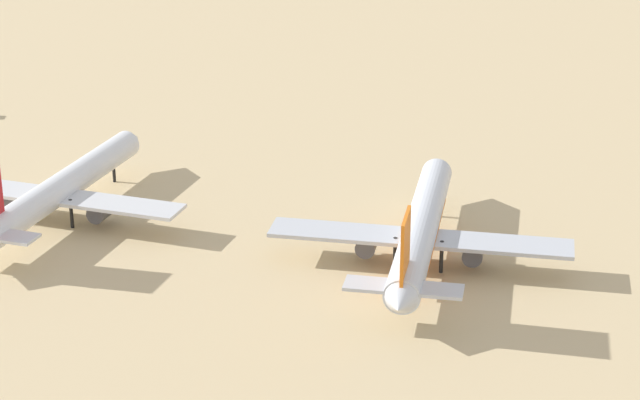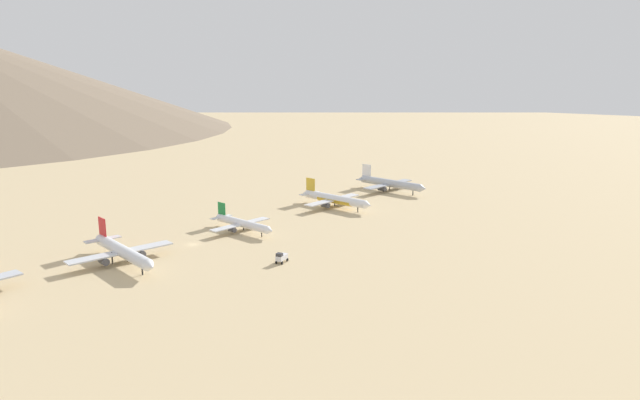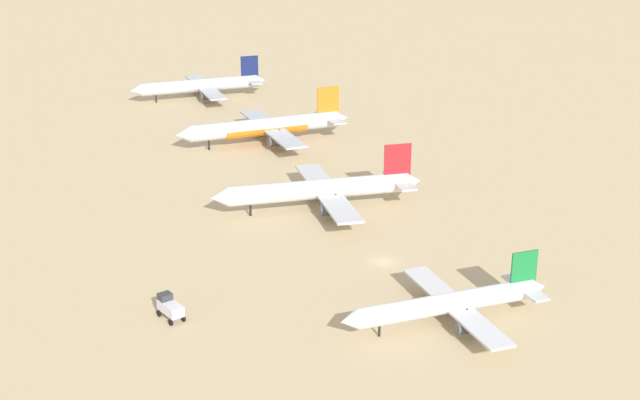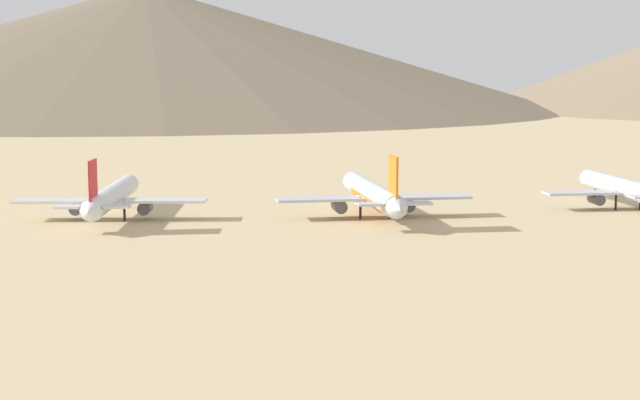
{
  "view_description": "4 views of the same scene",
  "coord_description": "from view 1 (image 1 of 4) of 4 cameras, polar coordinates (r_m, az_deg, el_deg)",
  "views": [
    {
      "loc": [
        -147.75,
        -88.51,
        64.67
      ],
      "look_at": [
        -1.86,
        -66.9,
        5.4
      ],
      "focal_mm": 66.09,
      "sensor_mm": 36.0,
      "label": 1
    },
    {
      "loc": [
        171.91,
        -138.04,
        65.05
      ],
      "look_at": [
        3.55,
        76.46,
        5.17
      ],
      "focal_mm": 32.17,
      "sensor_mm": 36.0,
      "label": 2
    },
    {
      "loc": [
        73.39,
        133.45,
        68.57
      ],
      "look_at": [
        3.4,
        -20.98,
        5.81
      ],
      "focal_mm": 50.04,
      "sensor_mm": 36.0,
      "label": 3
    },
    {
      "loc": [
        -197.33,
        -31.97,
        29.77
      ],
      "look_at": [
        -9.91,
        -69.94,
        3.97
      ],
      "focal_mm": 55.38,
      "sensor_mm": 36.0,
      "label": 4
    }
  ],
  "objects": [
    {
      "name": "parked_jet_2",
      "position": [
        169.02,
        -12.47,
        0.5
      ],
      "size": [
        46.28,
        37.88,
        13.4
      ],
      "color": "silver",
      "rests_on": "ground"
    },
    {
      "name": "parked_jet_1",
      "position": [
        152.05,
        4.91,
        -1.45
      ],
      "size": [
        48.11,
        39.05,
        13.88
      ],
      "color": "silver",
      "rests_on": "ground"
    }
  ]
}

